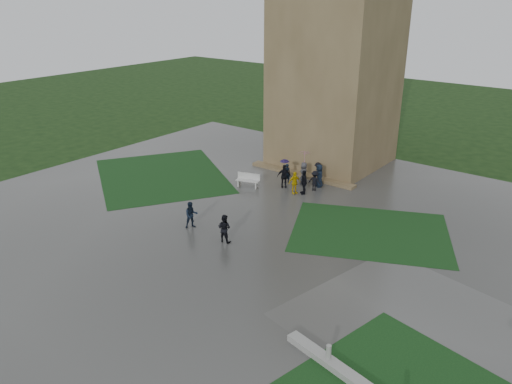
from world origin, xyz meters
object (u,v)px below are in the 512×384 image
Objects in this scene: pedestrian_mid at (191,215)px; pedestrian_near at (224,228)px; tower at (337,50)px; bench at (248,180)px.

pedestrian_near is at bearing -59.96° from pedestrian_mid.
tower reaches higher than pedestrian_near.
tower reaches higher than pedestrian_mid.
bench is 7.50m from pedestrian_mid.
tower reaches higher than bench.
bench is (-1.80, -8.69, -8.48)m from tower.
pedestrian_mid is at bearing -90.87° from tower.
pedestrian_near is (2.51, -16.17, -8.15)m from tower.
bench is at bearing 45.23° from pedestrian_mid.
bench is 8.64m from pedestrian_near.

